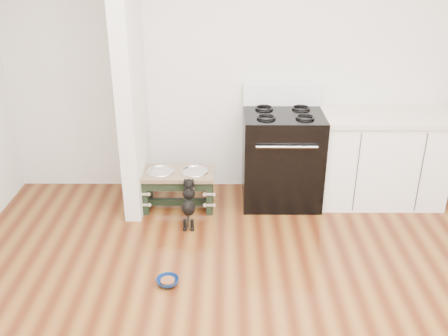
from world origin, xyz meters
TOP-DOWN VIEW (x-y plane):
  - room_shell at (0.00, 0.00)m, footprint 5.00×5.00m
  - partition_wall at (-1.18, 2.10)m, footprint 0.15×0.80m
  - oven_range at (0.25, 2.16)m, footprint 0.76×0.69m
  - cabinet_run at (1.23, 2.18)m, footprint 1.24×0.64m
  - dog_feeder at (-0.77, 1.98)m, footprint 0.71×0.38m
  - puppy at (-0.64, 1.65)m, footprint 0.12×0.36m
  - floor_bowl at (-0.75, 0.75)m, footprint 0.19×0.19m

SIDE VIEW (x-z plane):
  - floor_bowl at x=-0.75m, z-range 0.00..0.05m
  - puppy at x=-0.64m, z-range 0.02..0.45m
  - dog_feeder at x=-0.77m, z-range 0.07..0.48m
  - cabinet_run at x=1.23m, z-range 0.00..0.91m
  - oven_range at x=0.25m, z-range -0.09..1.05m
  - partition_wall at x=-1.18m, z-range 0.00..2.70m
  - room_shell at x=0.00m, z-range -0.88..4.12m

